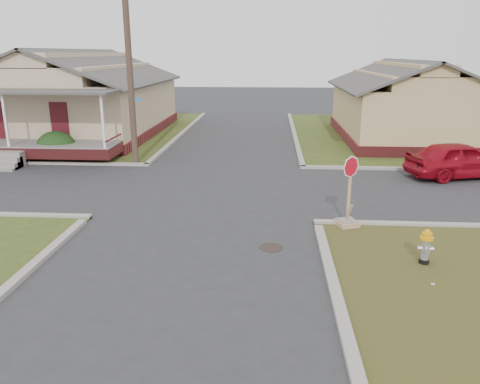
# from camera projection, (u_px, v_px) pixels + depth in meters

# --- Properties ---
(ground) EXTENTS (120.00, 120.00, 0.00)m
(ground) POSITION_uv_depth(u_px,v_px,m) (193.00, 238.00, 13.20)
(ground) COLOR #2C2C2F
(ground) RESTS_ON ground
(verge_far_left) EXTENTS (19.00, 19.00, 0.05)m
(verge_far_left) POSITION_uv_depth(u_px,v_px,m) (45.00, 131.00, 31.25)
(verge_far_left) COLOR #344418
(verge_far_left) RESTS_ON ground
(curbs) EXTENTS (80.00, 40.00, 0.12)m
(curbs) POSITION_uv_depth(u_px,v_px,m) (215.00, 189.00, 17.98)
(curbs) COLOR #9D968E
(curbs) RESTS_ON ground
(manhole) EXTENTS (0.64, 0.64, 0.01)m
(manhole) POSITION_uv_depth(u_px,v_px,m) (271.00, 247.00, 12.58)
(manhole) COLOR black
(manhole) RESTS_ON ground
(corner_house) EXTENTS (10.10, 15.50, 5.30)m
(corner_house) POSITION_uv_depth(u_px,v_px,m) (77.00, 99.00, 29.15)
(corner_house) COLOR maroon
(corner_house) RESTS_ON ground
(side_house_yellow) EXTENTS (7.60, 11.60, 4.70)m
(side_house_yellow) POSITION_uv_depth(u_px,v_px,m) (405.00, 103.00, 27.69)
(side_house_yellow) COLOR maroon
(side_house_yellow) RESTS_ON ground
(utility_pole) EXTENTS (1.80, 0.28, 9.00)m
(utility_pole) POSITION_uv_depth(u_px,v_px,m) (129.00, 61.00, 20.65)
(utility_pole) COLOR #3D2A23
(utility_pole) RESTS_ON ground
(fire_hydrant) EXTENTS (0.33, 0.33, 0.89)m
(fire_hydrant) POSITION_uv_depth(u_px,v_px,m) (426.00, 245.00, 11.41)
(fire_hydrant) COLOR black
(fire_hydrant) RESTS_ON ground
(stop_sign) EXTENTS (0.61, 0.59, 2.15)m
(stop_sign) POSITION_uv_depth(u_px,v_px,m) (348.00, 211.00, 13.93)
(stop_sign) COLOR tan
(stop_sign) RESTS_ON ground
(red_sedan) EXTENTS (4.75, 2.84, 1.51)m
(red_sedan) POSITION_uv_depth(u_px,v_px,m) (460.00, 160.00, 19.46)
(red_sedan) COLOR #9F0B1A
(red_sedan) RESTS_ON ground
(hedge_right) EXTENTS (1.65, 1.35, 1.26)m
(hedge_right) POSITION_uv_depth(u_px,v_px,m) (56.00, 146.00, 22.70)
(hedge_right) COLOR #163613
(hedge_right) RESTS_ON verge_far_left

